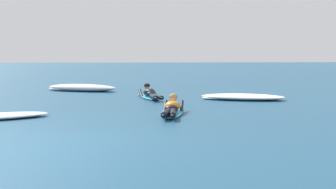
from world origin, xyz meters
name	(u,v)px	position (x,y,z in m)	size (l,w,h in m)	color
ground_plane	(80,94)	(0.00, 10.00, 0.00)	(120.00, 120.00, 0.00)	navy
surfer_near	(172,109)	(2.86, 3.75, 0.13)	(0.94, 2.69, 0.55)	#2DB2D1
surfer_far	(150,94)	(2.56, 8.01, 0.14)	(0.81, 2.57, 0.54)	#2DB2D1
whitewater_mid_left	(82,88)	(-0.06, 11.40, 0.14)	(3.15, 2.07, 0.29)	white
whitewater_mid_right	(243,97)	(5.62, 7.26, 0.09)	(3.03, 2.05, 0.20)	white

